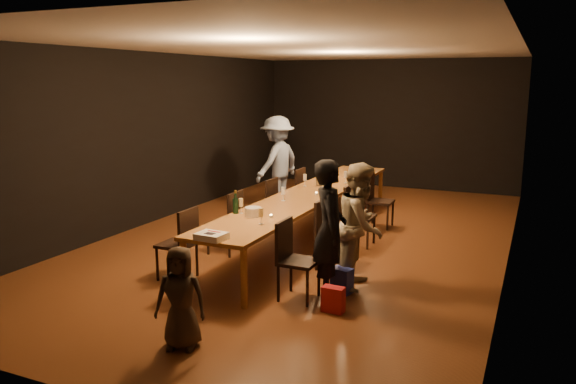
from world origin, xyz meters
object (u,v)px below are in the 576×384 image
at_px(chair_right_0, 299,261).
at_px(table, 309,196).
at_px(child, 181,298).
at_px(plate_stack, 253,212).
at_px(chair_left_2, 261,206).
at_px(chair_left_1, 225,222).
at_px(chair_right_3, 380,201).
at_px(woman_tan, 361,225).
at_px(chair_right_2, 360,216).
at_px(woman_birthday, 330,230).
at_px(chair_left_0, 177,243).
at_px(chair_left_3, 291,193).
at_px(man_blue, 277,162).
at_px(champagne_bottle, 236,202).
at_px(ice_bucket, 321,179).
at_px(chair_right_1, 334,235).
at_px(birthday_cake, 211,236).

bearing_deg(chair_right_0, table, -160.50).
bearing_deg(child, table, 75.97).
bearing_deg(plate_stack, chair_left_2, 113.57).
bearing_deg(table, chair_left_1, -125.31).
distance_m(chair_right_3, woman_tan, 2.95).
bearing_deg(chair_right_2, woman_birthday, 7.75).
height_order(chair_right_0, chair_left_0, same).
distance_m(table, chair_left_0, 2.56).
bearing_deg(chair_left_3, woman_tan, -142.50).
relative_size(chair_left_1, man_blue, 0.51).
height_order(woman_birthday, champagne_bottle, woman_birthday).
relative_size(chair_left_1, child, 0.93).
bearing_deg(chair_right_2, woman_tan, 17.06).
xyz_separation_m(man_blue, child, (1.76, -5.89, -0.41)).
bearing_deg(man_blue, chair_right_0, 39.94).
distance_m(child, champagne_bottle, 2.42).
distance_m(woman_birthday, ice_bucket, 3.19).
relative_size(chair_right_1, chair_left_2, 1.00).
xyz_separation_m(chair_left_2, woman_birthday, (2.00, -2.21, 0.35)).
distance_m(chair_left_3, woman_birthday, 3.97).
distance_m(chair_right_1, plate_stack, 1.14).
bearing_deg(birthday_cake, chair_left_2, 109.46).
distance_m(chair_right_0, man_blue, 4.91).
xyz_separation_m(champagne_bottle, ice_bucket, (0.31, 2.42, -0.05)).
distance_m(chair_right_1, birthday_cake, 1.93).
bearing_deg(table, man_blue, 127.25).
relative_size(chair_right_2, chair_left_3, 1.00).
bearing_deg(chair_right_3, birthday_cake, -11.87).
bearing_deg(plate_stack, chair_right_1, 30.27).
xyz_separation_m(chair_right_3, plate_stack, (-0.94, -2.95, 0.35)).
distance_m(chair_left_1, plate_stack, 1.00).
relative_size(chair_left_1, chair_left_2, 1.00).
xyz_separation_m(table, man_blue, (-1.46, 1.92, 0.21)).
height_order(chair_left_1, woman_birthday, woman_birthday).
distance_m(chair_right_3, birthday_cake, 4.20).
bearing_deg(chair_left_2, woman_tan, -127.32).
bearing_deg(woman_birthday, chair_right_1, -7.74).
distance_m(chair_right_0, chair_left_2, 2.94).
distance_m(chair_right_0, ice_bucket, 3.29).
height_order(woman_birthday, child, woman_birthday).
distance_m(woman_birthday, child, 1.98).
xyz_separation_m(birthday_cake, plate_stack, (-0.08, 1.15, 0.02)).
relative_size(chair_right_3, chair_left_1, 1.00).
bearing_deg(woman_birthday, chair_right_2, -16.60).
distance_m(chair_right_3, chair_left_1, 2.94).
distance_m(woman_tan, birthday_cake, 1.84).
distance_m(woman_birthday, champagne_bottle, 1.62).
bearing_deg(child, ice_bucket, 76.15).
bearing_deg(chair_right_2, chair_right_1, -0.00).
xyz_separation_m(chair_left_0, chair_left_2, (0.00, 2.40, 0.00)).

